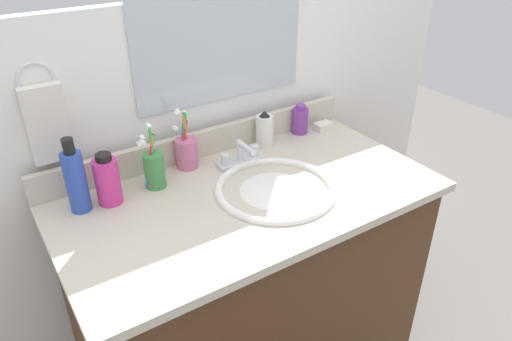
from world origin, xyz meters
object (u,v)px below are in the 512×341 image
(faucet, at_px, (241,156))
(bottle_cream_purple, at_px, (300,120))
(bottle_lotion_white, at_px, (264,130))
(bottle_soap_pink, at_px, (107,180))
(cup_green, at_px, (154,169))
(cup_pink, at_px, (186,152))
(bottle_shampoo_blue, at_px, (76,180))
(hand_towel, at_px, (47,124))
(soap_bar, at_px, (323,126))

(faucet, relative_size, bottle_cream_purple, 1.47)
(bottle_cream_purple, bearing_deg, faucet, -164.32)
(bottle_lotion_white, bearing_deg, bottle_soap_pink, -173.89)
(bottle_lotion_white, bearing_deg, cup_green, -173.19)
(cup_green, bearing_deg, bottle_lotion_white, 6.81)
(bottle_lotion_white, xyz_separation_m, cup_pink, (-0.30, 0.01, -0.00))
(faucet, relative_size, cup_green, 0.81)
(bottle_lotion_white, relative_size, bottle_shampoo_blue, 0.58)
(bottle_cream_purple, bearing_deg, bottle_soap_pink, -174.38)
(bottle_soap_pink, relative_size, bottle_shampoo_blue, 0.70)
(hand_towel, xyz_separation_m, bottle_cream_purple, (0.83, -0.06, -0.17))
(faucet, distance_m, cup_pink, 0.18)
(hand_towel, distance_m, bottle_soap_pink, 0.22)
(bottle_soap_pink, bearing_deg, hand_towel, 128.42)
(hand_towel, distance_m, bottle_lotion_white, 0.69)
(hand_towel, bearing_deg, bottle_shampoo_blue, -80.27)
(faucet, bearing_deg, hand_towel, 165.08)
(bottle_shampoo_blue, bearing_deg, faucet, -2.30)
(bottle_lotion_white, distance_m, cup_pink, 0.30)
(bottle_cream_purple, height_order, soap_bar, bottle_cream_purple)
(faucet, bearing_deg, bottle_lotion_white, 27.90)
(cup_pink, bearing_deg, bottle_lotion_white, -1.04)
(hand_towel, xyz_separation_m, soap_bar, (0.93, -0.08, -0.21))
(soap_bar, bearing_deg, bottle_lotion_white, 177.15)
(bottle_cream_purple, bearing_deg, hand_towel, 176.15)
(bottle_soap_pink, bearing_deg, bottle_cream_purple, 5.62)
(faucet, bearing_deg, bottle_soap_pink, 178.25)
(bottle_lotion_white, distance_m, soap_bar, 0.26)
(bottle_lotion_white, bearing_deg, faucet, -152.10)
(bottle_cream_purple, height_order, cup_pink, cup_pink)
(cup_pink, relative_size, soap_bar, 3.02)
(bottle_cream_purple, xyz_separation_m, bottle_shampoo_blue, (-0.81, -0.06, 0.05))
(faucet, xyz_separation_m, bottle_cream_purple, (0.30, 0.09, 0.02))
(faucet, xyz_separation_m, cup_pink, (-0.16, 0.08, 0.03))
(cup_pink, xyz_separation_m, soap_bar, (0.55, -0.02, -0.04))
(hand_towel, bearing_deg, bottle_lotion_white, -5.73)
(cup_green, height_order, soap_bar, cup_green)
(cup_green, distance_m, soap_bar, 0.69)
(faucet, height_order, bottle_soap_pink, bottle_soap_pink)
(bottle_shampoo_blue, bearing_deg, soap_bar, 2.58)
(bottle_cream_purple, bearing_deg, cup_pink, -179.28)
(faucet, bearing_deg, bottle_shampoo_blue, 177.70)
(bottle_shampoo_blue, xyz_separation_m, cup_pink, (0.35, 0.06, -0.04))
(cup_pink, bearing_deg, soap_bar, -1.88)
(bottle_soap_pink, distance_m, bottle_lotion_white, 0.57)
(bottle_soap_pink, bearing_deg, bottle_shampoo_blue, 174.82)
(bottle_soap_pink, height_order, cup_green, cup_green)
(bottle_lotion_white, bearing_deg, bottle_cream_purple, 3.89)
(cup_pink, distance_m, soap_bar, 0.55)
(bottle_soap_pink, height_order, bottle_cream_purple, bottle_soap_pink)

